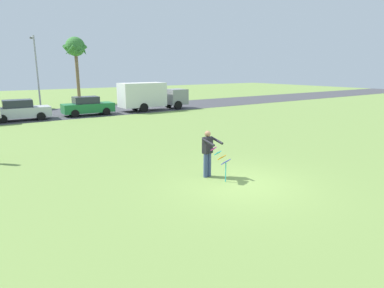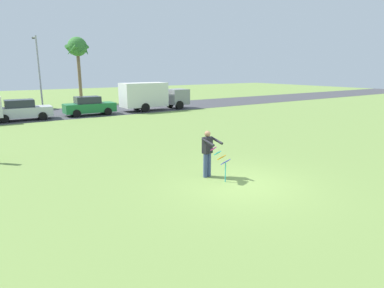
{
  "view_description": "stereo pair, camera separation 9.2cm",
  "coord_description": "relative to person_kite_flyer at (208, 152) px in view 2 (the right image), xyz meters",
  "views": [
    {
      "loc": [
        -7.46,
        -7.91,
        3.91
      ],
      "look_at": [
        -0.5,
        2.28,
        1.05
      ],
      "focal_mm": 30.54,
      "sensor_mm": 36.0,
      "label": 1
    },
    {
      "loc": [
        -7.38,
        -7.96,
        3.91
      ],
      "look_at": [
        -0.5,
        2.28,
        1.05
      ],
      "focal_mm": 30.54,
      "sensor_mm": 36.0,
      "label": 2
    }
  ],
  "objects": [
    {
      "name": "person_kite_flyer",
      "position": [
        0.0,
        0.0,
        0.0
      ],
      "size": [
        0.62,
        0.71,
        1.73
      ],
      "color": "#384772",
      "rests_on": "ground"
    },
    {
      "name": "ground_plane",
      "position": [
        0.49,
        -1.26,
        -0.95
      ],
      "size": [
        120.0,
        120.0,
        0.0
      ],
      "primitive_type": "plane",
      "color": "olive"
    },
    {
      "name": "palm_tree_centre_far",
      "position": [
        3.59,
        29.3,
        5.07
      ],
      "size": [
        2.58,
        2.71,
        7.36
      ],
      "color": "brown",
      "rests_on": "ground"
    },
    {
      "name": "streetlight_pole",
      "position": [
        -1.1,
        26.33,
        3.05
      ],
      "size": [
        0.24,
        1.65,
        7.0
      ],
      "color": "#9E9EA3",
      "rests_on": "ground"
    },
    {
      "name": "kite_held",
      "position": [
        0.12,
        -0.65,
        -0.13
      ],
      "size": [
        0.59,
        0.72,
        1.2
      ],
      "color": "#D83399",
      "rests_on": "ground"
    },
    {
      "name": "parked_truck_grey_van",
      "position": [
        7.36,
        18.87,
        0.46
      ],
      "size": [
        6.71,
        2.14,
        2.62
      ],
      "color": "gray",
      "rests_on": "ground"
    },
    {
      "name": "road_strip",
      "position": [
        0.49,
        21.27,
        -0.95
      ],
      "size": [
        120.0,
        8.0,
        0.01
      ],
      "primitive_type": "cube",
      "color": "#424247",
      "rests_on": "ground"
    },
    {
      "name": "parked_car_silver",
      "position": [
        -3.81,
        18.87,
        -0.18
      ],
      "size": [
        4.25,
        1.93,
        1.6
      ],
      "color": "silver",
      "rests_on": "ground"
    },
    {
      "name": "parked_car_green",
      "position": [
        1.38,
        18.87,
        -0.18
      ],
      "size": [
        4.24,
        1.92,
        1.6
      ],
      "color": "#1E7238",
      "rests_on": "ground"
    }
  ]
}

